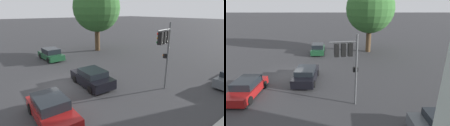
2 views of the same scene
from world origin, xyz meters
The scene contains 7 objects.
ground_plane centered at (0.00, 0.00, 0.00)m, with size 300.00×300.00×0.00m, color #333335.
street_tree centered at (-9.80, 9.90, 6.52)m, with size 7.18×7.18×10.14m.
traffic_signal centered at (5.79, 5.68, 3.82)m, with size 0.83×2.02×5.31m.
crossing_car_0 centered at (1.54, 1.98, 0.68)m, with size 4.43×2.13×1.42m.
crossing_car_1 centered at (4.30, -2.44, 0.65)m, with size 4.48×1.97×1.38m.
crossing_car_2 centered at (-8.79, 2.06, 0.70)m, with size 4.57×2.14×1.49m.
parked_car_0 centered at (9.11, 11.23, 0.65)m, with size 2.10×4.12×1.35m.
Camera 2 is at (17.25, 5.00, 7.17)m, focal length 28.00 mm.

